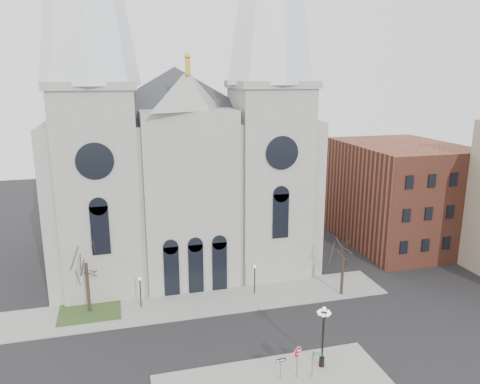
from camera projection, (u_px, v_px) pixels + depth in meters
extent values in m
plane|color=black|center=(225.00, 365.00, 38.15)|extent=(160.00, 160.00, 0.00)
cube|color=gray|center=(201.00, 303.00, 48.44)|extent=(40.00, 6.00, 0.14)
cube|color=#283F1B|center=(90.00, 311.00, 46.62)|extent=(6.00, 5.00, 0.18)
cube|color=gray|center=(178.00, 187.00, 60.33)|extent=(30.00, 24.00, 18.00)
pyramid|color=#2D3035|center=(174.00, 67.00, 56.68)|extent=(33.00, 26.40, 6.00)
cube|color=gray|center=(99.00, 192.00, 49.50)|extent=(8.00, 8.00, 22.00)
cylinder|color=black|center=(95.00, 161.00, 44.73)|extent=(3.60, 0.30, 3.60)
cube|color=gray|center=(269.00, 181.00, 54.26)|extent=(8.00, 8.00, 22.00)
cylinder|color=black|center=(282.00, 153.00, 49.49)|extent=(3.60, 0.30, 3.60)
cube|color=gray|center=(190.00, 201.00, 50.78)|extent=(10.00, 5.00, 19.50)
pyramid|color=gray|center=(188.00, 90.00, 47.92)|extent=(11.00, 5.00, 4.00)
cube|color=brown|center=(399.00, 194.00, 64.58)|extent=(14.00, 18.00, 14.00)
cylinder|color=black|center=(88.00, 288.00, 46.01)|extent=(0.32, 0.32, 5.25)
cylinder|color=black|center=(342.00, 277.00, 49.83)|extent=(0.32, 0.32, 4.20)
cylinder|color=black|center=(141.00, 294.00, 47.03)|extent=(0.12, 0.12, 3.00)
sphere|color=white|center=(140.00, 279.00, 46.64)|extent=(0.32, 0.32, 0.32)
cylinder|color=black|center=(255.00, 280.00, 50.03)|extent=(0.12, 0.12, 3.00)
sphere|color=white|center=(255.00, 267.00, 49.64)|extent=(0.32, 0.32, 0.32)
cylinder|color=slate|center=(297.00, 362.00, 36.15)|extent=(0.10, 0.10, 2.55)
cylinder|color=#B20B26|center=(297.00, 352.00, 35.94)|extent=(0.89, 0.15, 0.89)
cylinder|color=white|center=(297.00, 352.00, 35.94)|extent=(0.95, 0.14, 0.95)
cube|color=white|center=(298.00, 350.00, 35.90)|extent=(0.49, 0.08, 0.11)
cube|color=white|center=(297.00, 354.00, 35.97)|extent=(0.55, 0.09, 0.11)
cylinder|color=black|center=(323.00, 340.00, 37.24)|extent=(0.16, 0.16, 4.65)
cylinder|color=black|center=(322.00, 362.00, 37.70)|extent=(0.44, 0.44, 0.81)
sphere|color=white|center=(324.00, 309.00, 36.56)|extent=(0.32, 0.32, 0.32)
cylinder|color=slate|center=(280.00, 368.00, 35.98)|extent=(0.08, 0.08, 1.88)
cube|color=black|center=(281.00, 360.00, 35.80)|extent=(0.82, 0.11, 0.27)
cylinder|color=slate|center=(312.00, 364.00, 36.14)|extent=(0.09, 0.09, 2.31)
cube|color=#0C5925|center=(318.00, 353.00, 35.89)|extent=(0.63, 0.21, 0.16)
cube|color=#0C5925|center=(318.00, 355.00, 35.94)|extent=(0.63, 0.21, 0.16)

